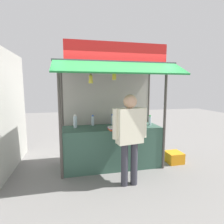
# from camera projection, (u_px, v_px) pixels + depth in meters

# --- Properties ---
(ground_plane) EXTENTS (20.00, 20.00, 0.00)m
(ground_plane) POSITION_uv_depth(u_px,v_px,m) (112.00, 166.00, 4.25)
(ground_plane) COLOR slate
(stall_counter) EXTENTS (2.23, 0.73, 0.94)m
(stall_counter) POSITION_uv_depth(u_px,v_px,m) (112.00, 147.00, 4.18)
(stall_counter) COLOR #385B4C
(stall_counter) RESTS_ON ground
(stall_structure) EXTENTS (2.43, 1.64, 2.70)m
(stall_structure) POSITION_uv_depth(u_px,v_px,m) (111.00, 96.00, 4.17)
(stall_structure) COLOR #4C4742
(stall_structure) RESTS_ON ground
(water_bottle_far_left) EXTENTS (0.08, 0.08, 0.30)m
(water_bottle_far_left) POSITION_uv_depth(u_px,v_px,m) (75.00, 122.00, 4.06)
(water_bottle_far_left) COLOR silver
(water_bottle_far_left) RESTS_ON stall_counter
(water_bottle_back_left) EXTENTS (0.07, 0.07, 0.25)m
(water_bottle_back_left) POSITION_uv_depth(u_px,v_px,m) (93.00, 121.00, 4.29)
(water_bottle_back_left) COLOR silver
(water_bottle_back_left) RESTS_ON stall_counter
(water_bottle_mid_right) EXTENTS (0.08, 0.08, 0.28)m
(water_bottle_mid_right) POSITION_uv_depth(u_px,v_px,m) (142.00, 119.00, 4.46)
(water_bottle_mid_right) COLOR silver
(water_bottle_mid_right) RESTS_ON stall_counter
(water_bottle_front_left) EXTENTS (0.08, 0.08, 0.30)m
(water_bottle_front_left) POSITION_uv_depth(u_px,v_px,m) (131.00, 119.00, 4.42)
(water_bottle_front_left) COLOR silver
(water_bottle_front_left) RESTS_ON stall_counter
(water_bottle_rear_center) EXTENTS (0.07, 0.07, 0.26)m
(water_bottle_rear_center) POSITION_uv_depth(u_px,v_px,m) (113.00, 120.00, 4.41)
(water_bottle_rear_center) COLOR silver
(water_bottle_rear_center) RESTS_ON stall_counter
(water_bottle_far_right) EXTENTS (0.07, 0.07, 0.24)m
(water_bottle_far_right) POSITION_uv_depth(u_px,v_px,m) (150.00, 120.00, 4.33)
(water_bottle_far_right) COLOR silver
(water_bottle_far_right) RESTS_ON stall_counter
(magazine_stack_back_right) EXTENTS (0.27, 0.27, 0.08)m
(magazine_stack_back_right) POSITION_uv_depth(u_px,v_px,m) (134.00, 125.00, 4.18)
(magazine_stack_back_right) COLOR green
(magazine_stack_back_right) RESTS_ON stall_counter
(magazine_stack_left) EXTENTS (0.22, 0.26, 0.07)m
(magazine_stack_left) POSITION_uv_depth(u_px,v_px,m) (113.00, 128.00, 3.84)
(magazine_stack_left) COLOR red
(magazine_stack_left) RESTS_ON stall_counter
(banana_bunch_rightmost) EXTENTS (0.10, 0.10, 0.30)m
(banana_bunch_rightmost) POSITION_uv_depth(u_px,v_px,m) (91.00, 79.00, 3.41)
(banana_bunch_rightmost) COLOR #332D23
(banana_bunch_inner_left) EXTENTS (0.10, 0.10, 0.23)m
(banana_bunch_inner_left) POSITION_uv_depth(u_px,v_px,m) (114.00, 77.00, 3.51)
(banana_bunch_inner_left) COLOR #332D23
(vendor_person) EXTENTS (0.65, 0.29, 1.71)m
(vendor_person) POSITION_uv_depth(u_px,v_px,m) (130.00, 132.00, 3.29)
(vendor_person) COLOR #383842
(vendor_person) RESTS_ON ground
(plastic_crate) EXTENTS (0.38, 0.38, 0.26)m
(plastic_crate) POSITION_uv_depth(u_px,v_px,m) (174.00, 157.00, 4.42)
(plastic_crate) COLOR orange
(plastic_crate) RESTS_ON ground
(neighbour_wall) EXTENTS (0.20, 2.40, 2.64)m
(neighbour_wall) POSITION_uv_depth(u_px,v_px,m) (5.00, 112.00, 3.87)
(neighbour_wall) COLOR #B5B4AA
(neighbour_wall) RESTS_ON ground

